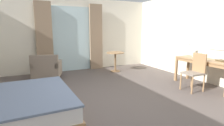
{
  "coord_description": "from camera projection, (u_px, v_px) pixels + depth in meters",
  "views": [
    {
      "loc": [
        -1.61,
        -3.32,
        1.54
      ],
      "look_at": [
        0.2,
        0.45,
        0.76
      ],
      "focal_mm": 29.39,
      "sensor_mm": 36.0,
      "label": 1
    }
  ],
  "objects": [
    {
      "name": "balcony_glass_door",
      "position": [
        71.0,
        39.0,
        6.73
      ],
      "size": [
        1.44,
        0.02,
        2.34
      ],
      "primitive_type": "cube",
      "color": "silver",
      "rests_on": "ground"
    },
    {
      "name": "wall_right",
      "position": [
        216.0,
        37.0,
        5.02
      ],
      "size": [
        0.12,
        7.14,
        2.65
      ],
      "primitive_type": "cube",
      "color": "silver",
      "rests_on": "ground"
    },
    {
      "name": "wall_back",
      "position": [
        71.0,
        35.0,
        6.78
      ],
      "size": [
        6.46,
        0.12,
        2.65
      ],
      "primitive_type": "cube",
      "color": "silver",
      "rests_on": "ground"
    },
    {
      "name": "writing_desk",
      "position": [
        205.0,
        63.0,
        4.88
      ],
      "size": [
        0.59,
        1.59,
        0.75
      ],
      "color": "#9E754C",
      "rests_on": "ground"
    },
    {
      "name": "armchair_by_window",
      "position": [
        47.0,
        69.0,
        5.63
      ],
      "size": [
        0.99,
        0.94,
        0.8
      ],
      "color": "gray",
      "rests_on": "ground"
    },
    {
      "name": "wall_mirror",
      "position": [
        217.0,
        36.0,
        4.91
      ],
      "size": [
        0.02,
        0.44,
        0.72
      ],
      "color": "silver"
    },
    {
      "name": "desk_lamp",
      "position": [
        191.0,
        46.0,
        5.25
      ],
      "size": [
        0.21,
        0.27,
        0.46
      ],
      "color": "#B7B2A8",
      "rests_on": "writing_desk"
    },
    {
      "name": "curtain_panel_right",
      "position": [
        96.0,
        37.0,
        7.03
      ],
      "size": [
        0.49,
        0.1,
        2.45
      ],
      "primitive_type": "cube",
      "color": "#897056",
      "rests_on": "ground"
    },
    {
      "name": "desk_chair",
      "position": [
        195.0,
        70.0,
        4.6
      ],
      "size": [
        0.44,
        0.42,
        0.94
      ],
      "color": "gray",
      "rests_on": "ground"
    },
    {
      "name": "curtain_panel_left",
      "position": [
        44.0,
        38.0,
        6.23
      ],
      "size": [
        0.54,
        0.1,
        2.45
      ],
      "primitive_type": "cube",
      "color": "#897056",
      "rests_on": "ground"
    },
    {
      "name": "bed",
      "position": [
        2.0,
        112.0,
        2.85
      ],
      "size": [
        2.08,
        1.83,
        1.01
      ],
      "color": "#9E754C",
      "rests_on": "ground"
    },
    {
      "name": "ground",
      "position": [
        112.0,
        104.0,
        3.92
      ],
      "size": [
        6.86,
        7.54,
        0.1
      ],
      "primitive_type": "cube",
      "color": "#564C47"
    },
    {
      "name": "closed_book",
      "position": [
        222.0,
        61.0,
        4.57
      ],
      "size": [
        0.23,
        0.28,
        0.03
      ],
      "primitive_type": "cube",
      "rotation": [
        0.0,
        0.0,
        -0.22
      ],
      "color": "brown",
      "rests_on": "writing_desk"
    },
    {
      "name": "round_cafe_table",
      "position": [
        115.0,
        57.0,
        6.67
      ],
      "size": [
        0.64,
        0.64,
        0.71
      ],
      "color": "#9E754C",
      "rests_on": "ground"
    }
  ]
}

